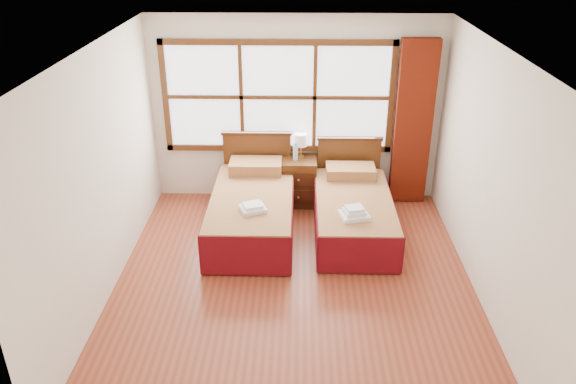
{
  "coord_description": "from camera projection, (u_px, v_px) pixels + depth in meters",
  "views": [
    {
      "loc": [
        0.05,
        -5.21,
        3.71
      ],
      "look_at": [
        -0.08,
        0.7,
        0.8
      ],
      "focal_mm": 35.0,
      "sensor_mm": 36.0,
      "label": 1
    }
  ],
  "objects": [
    {
      "name": "wall_left",
      "position": [
        101.0,
        177.0,
        5.78
      ],
      "size": [
        0.0,
        4.5,
        4.5
      ],
      "primitive_type": "plane",
      "rotation": [
        1.57,
        0.0,
        1.57
      ],
      "color": "silver",
      "rests_on": "floor"
    },
    {
      "name": "towels_left",
      "position": [
        253.0,
        208.0,
        6.71
      ],
      "size": [
        0.36,
        0.34,
        0.09
      ],
      "rotation": [
        0.0,
        0.0,
        0.37
      ],
      "color": "white",
      "rests_on": "bed_left"
    },
    {
      "name": "bed_right",
      "position": [
        353.0,
        211.0,
        7.24
      ],
      "size": [
        0.98,
        2.0,
        0.95
      ],
      "color": "#3C1B0C",
      "rests_on": "floor"
    },
    {
      "name": "wall_back",
      "position": [
        296.0,
        110.0,
        7.76
      ],
      "size": [
        4.0,
        0.0,
        4.0
      ],
      "primitive_type": "plane",
      "rotation": [
        1.57,
        0.0,
        0.0
      ],
      "color": "silver",
      "rests_on": "floor"
    },
    {
      "name": "floor",
      "position": [
        294.0,
        283.0,
        6.31
      ],
      "size": [
        4.5,
        4.5,
        0.0
      ],
      "primitive_type": "plane",
      "color": "brown",
      "rests_on": "ground"
    },
    {
      "name": "window",
      "position": [
        278.0,
        97.0,
        7.64
      ],
      "size": [
        3.16,
        0.06,
        1.56
      ],
      "color": "white",
      "rests_on": "wall_back"
    },
    {
      "name": "wall_right",
      "position": [
        491.0,
        180.0,
        5.7
      ],
      "size": [
        0.0,
        4.5,
        4.5
      ],
      "primitive_type": "plane",
      "rotation": [
        1.57,
        0.0,
        -1.57
      ],
      "color": "silver",
      "rests_on": "floor"
    },
    {
      "name": "bed_left",
      "position": [
        253.0,
        209.0,
        7.26
      ],
      "size": [
        1.05,
        2.07,
        1.02
      ],
      "color": "#3C1B0C",
      "rests_on": "floor"
    },
    {
      "name": "curtain",
      "position": [
        413.0,
        124.0,
        7.66
      ],
      "size": [
        0.5,
        0.16,
        2.3
      ],
      "primitive_type": "cube",
      "color": "#601709",
      "rests_on": "wall_back"
    },
    {
      "name": "nightstand",
      "position": [
        298.0,
        181.0,
        7.95
      ],
      "size": [
        0.5,
        0.49,
        0.67
      ],
      "color": "#4E2911",
      "rests_on": "floor"
    },
    {
      "name": "bottle_near",
      "position": [
        295.0,
        152.0,
        7.75
      ],
      "size": [
        0.06,
        0.06,
        0.24
      ],
      "color": "#A8C7D8",
      "rests_on": "nightstand"
    },
    {
      "name": "bottle_far",
      "position": [
        296.0,
        152.0,
        7.75
      ],
      "size": [
        0.06,
        0.06,
        0.24
      ],
      "color": "#A8C7D8",
      "rests_on": "nightstand"
    },
    {
      "name": "lamp",
      "position": [
        301.0,
        141.0,
        7.8
      ],
      "size": [
        0.18,
        0.18,
        0.34
      ],
      "color": "gold",
      "rests_on": "nightstand"
    },
    {
      "name": "ceiling",
      "position": [
        295.0,
        50.0,
        5.16
      ],
      "size": [
        4.5,
        4.5,
        0.0
      ],
      "primitive_type": "plane",
      "rotation": [
        3.14,
        0.0,
        0.0
      ],
      "color": "white",
      "rests_on": "wall_back"
    },
    {
      "name": "towels_right",
      "position": [
        354.0,
        213.0,
        6.62
      ],
      "size": [
        0.38,
        0.35,
        0.14
      ],
      "rotation": [
        0.0,
        0.0,
        0.24
      ],
      "color": "white",
      "rests_on": "bed_right"
    }
  ]
}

